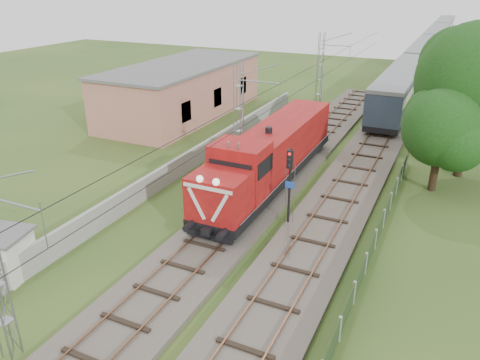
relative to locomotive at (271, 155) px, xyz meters
The scene contains 14 objects.
ground 10.96m from the locomotive, 90.00° to the right, with size 140.00×140.00×0.00m, color #29481B.
track_main 4.28m from the locomotive, 90.00° to the right, with size 4.20×70.00×0.45m.
track_side 10.75m from the locomotive, 61.69° to the left, with size 4.20×80.00×0.45m.
catenary 3.66m from the locomotive, 156.51° to the left, with size 3.31×70.00×8.00m.
boundary_wall 6.81m from the locomotive, 168.85° to the left, with size 0.25×40.00×1.50m, color #9E9E99.
station_building 20.03m from the locomotive, 138.47° to the left, with size 8.40×20.40×5.22m.
fence 11.25m from the locomotive, 43.98° to the right, with size 0.12×32.00×1.20m.
locomotive is the anchor object (origin of this frame).
coach_rake 61.18m from the locomotive, 85.31° to the left, with size 3.21×95.91×3.72m.
signal_post 5.85m from the locomotive, 58.20° to the right, with size 0.53×0.41×4.76m.
relay_hut 16.84m from the locomotive, 116.12° to the right, with size 2.68×2.68×2.34m.
tree_a 11.11m from the locomotive, 21.78° to the left, with size 5.33×5.08×6.91m.
tree_b 14.56m from the locomotive, 32.80° to the left, with size 8.29×7.89×10.75m.
tree_c 25.78m from the locomotive, 63.02° to the left, with size 5.52×5.26×7.16m.
Camera 1 is at (10.63, -16.66, 13.17)m, focal length 35.00 mm.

